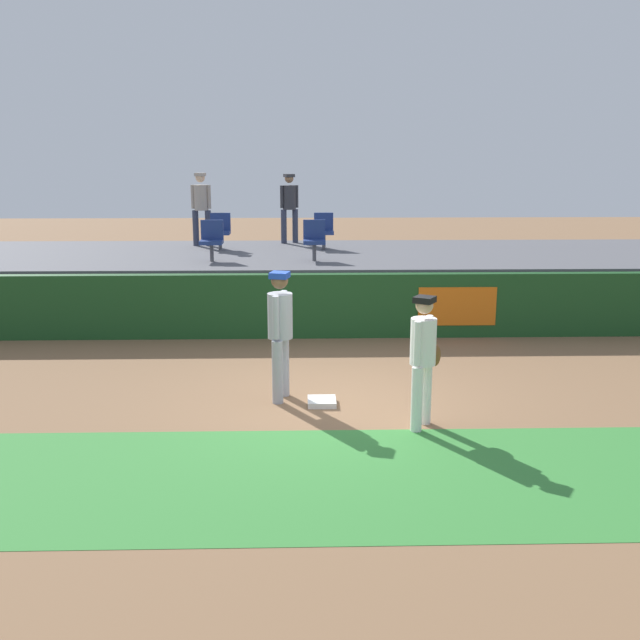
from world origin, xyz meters
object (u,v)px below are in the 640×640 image
at_px(player_runner_visitor, 280,327).
at_px(spectator_capped, 201,204).
at_px(seat_back_center, 324,229).
at_px(seat_front_center, 314,238).
at_px(spectator_hooded, 289,203).
at_px(player_fielder_home, 424,353).
at_px(seat_front_left, 212,238).
at_px(seat_back_left, 220,229).
at_px(first_base, 322,402).

relative_size(player_runner_visitor, spectator_capped, 1.07).
height_order(player_runner_visitor, seat_back_center, seat_back_center).
xyz_separation_m(seat_front_center, spectator_hooded, (-0.56, 3.01, 0.51)).
xyz_separation_m(player_fielder_home, spectator_hooded, (-1.84, 9.16, 1.27)).
xyz_separation_m(seat_front_left, spectator_hooded, (1.57, 3.01, 0.51)).
distance_m(player_runner_visitor, seat_front_left, 5.29).
relative_size(player_runner_visitor, seat_back_left, 2.22).
relative_size(first_base, player_runner_visitor, 0.21).
bearing_deg(seat_back_center, player_fielder_home, -82.65).
height_order(seat_back_center, spectator_hooded, spectator_hooded).
bearing_deg(spectator_hooded, seat_front_left, 41.17).
bearing_deg(seat_front_center, spectator_capped, 136.63).
xyz_separation_m(seat_back_left, spectator_capped, (-0.52, 0.72, 0.53)).
xyz_separation_m(seat_front_center, spectator_capped, (-2.67, 2.52, 0.53)).
distance_m(player_fielder_home, spectator_hooded, 9.43).
height_order(first_base, seat_front_left, seat_front_left).
relative_size(seat_back_left, spectator_capped, 0.48).
height_order(first_base, seat_back_left, seat_back_left).
distance_m(player_fielder_home, seat_back_center, 8.05).
relative_size(seat_back_center, seat_front_center, 1.00).
distance_m(player_fielder_home, spectator_capped, 9.61).
relative_size(seat_front_center, spectator_capped, 0.48).
height_order(seat_back_left, spectator_hooded, spectator_hooded).
height_order(first_base, seat_front_center, seat_front_center).
xyz_separation_m(seat_front_left, spectator_capped, (-0.54, 2.52, 0.53)).
bearing_deg(player_fielder_home, first_base, -93.23).
xyz_separation_m(player_runner_visitor, seat_front_center, (0.58, 5.01, 0.68)).
xyz_separation_m(player_runner_visitor, seat_back_left, (-1.58, 6.81, 0.68)).
height_order(seat_front_left, spectator_capped, spectator_capped).
bearing_deg(seat_back_center, seat_back_left, 179.99).
bearing_deg(seat_back_center, spectator_hooded, 123.94).
height_order(player_fielder_home, spectator_hooded, spectator_hooded).
height_order(seat_back_left, seat_front_center, same).
bearing_deg(seat_back_center, first_base, -92.00).
bearing_deg(seat_back_left, seat_front_center, -39.91).
height_order(player_runner_visitor, seat_front_center, seat_front_center).
relative_size(player_runner_visitor, seat_back_center, 2.22).
xyz_separation_m(first_base, player_fielder_home, (1.27, -0.89, 0.96)).
xyz_separation_m(seat_back_center, seat_back_left, (-2.41, 0.00, 0.00)).
height_order(seat_front_center, spectator_hooded, spectator_hooded).
height_order(first_base, player_fielder_home, player_fielder_home).
distance_m(seat_back_left, spectator_capped, 1.03).
bearing_deg(seat_back_center, player_runner_visitor, -96.96).
xyz_separation_m(player_fielder_home, player_runner_visitor, (-1.86, 1.13, 0.08)).
xyz_separation_m(player_runner_visitor, seat_back_center, (0.83, 6.81, 0.68)).
height_order(first_base, spectator_hooded, spectator_hooded).
relative_size(seat_back_left, seat_front_center, 1.00).
height_order(spectator_hooded, spectator_capped, spectator_capped).
relative_size(seat_back_center, seat_back_left, 1.00).
distance_m(player_runner_visitor, seat_front_center, 5.09).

